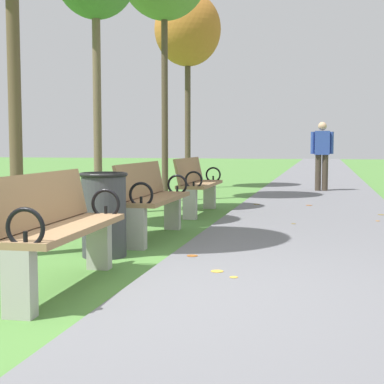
{
  "coord_description": "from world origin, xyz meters",
  "views": [
    {
      "loc": [
        1.47,
        -4.14,
        1.12
      ],
      "look_at": [
        -0.05,
        2.5,
        0.55
      ],
      "focal_mm": 53.67,
      "sensor_mm": 36.0,
      "label": 1
    }
  ],
  "objects": [
    {
      "name": "trash_bin",
      "position": [
        -0.65,
        1.19,
        0.42
      ],
      "size": [
        0.48,
        0.48,
        0.84
      ],
      "color": "#38383D",
      "rests_on": "ground"
    },
    {
      "name": "scattered_leaves",
      "position": [
        -0.13,
        3.46,
        0.01
      ],
      "size": [
        4.88,
        6.78,
        0.02
      ],
      "color": "gold",
      "rests_on": "ground"
    },
    {
      "name": "tree_5",
      "position": [
        -1.86,
        9.95,
        3.93
      ],
      "size": [
        1.65,
        1.65,
        4.86
      ],
      "color": "#4C3D2D",
      "rests_on": "ground"
    },
    {
      "name": "park_bench_1",
      "position": [
        -0.5,
        -0.12,
        0.49
      ],
      "size": [
        0.53,
        1.62,
        0.9
      ],
      "color": "#93704C",
      "rests_on": "ground"
    },
    {
      "name": "ground_plane",
      "position": [
        0.0,
        0.0,
        0.0
      ],
      "size": [
        80.0,
        80.0,
        0.0
      ],
      "primitive_type": "plane",
      "color": "#4C7F38"
    },
    {
      "name": "paved_walkway",
      "position": [
        1.33,
        18.0,
        0.01
      ],
      "size": [
        2.67,
        44.0,
        0.02
      ],
      "primitive_type": "cube",
      "color": "slate",
      "rests_on": "ground"
    },
    {
      "name": "park_bench_3",
      "position": [
        -0.5,
        4.87,
        0.49
      ],
      "size": [
        0.48,
        1.6,
        0.9
      ],
      "color": "#93704C",
      "rests_on": "ground"
    },
    {
      "name": "pedestrian_walking",
      "position": [
        1.44,
        9.75,
        0.93
      ],
      "size": [
        0.53,
        0.24,
        1.62
      ],
      "color": "#3D3328",
      "rests_on": "paved_walkway"
    },
    {
      "name": "park_bench_2",
      "position": [
        -0.5,
        2.35,
        0.49
      ],
      "size": [
        0.47,
        1.6,
        0.9
      ],
      "color": "#93704C",
      "rests_on": "ground"
    }
  ]
}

